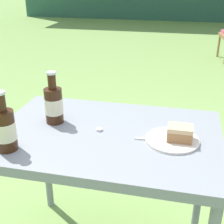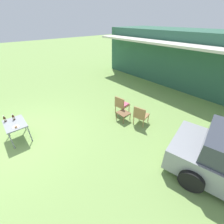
# 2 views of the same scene
# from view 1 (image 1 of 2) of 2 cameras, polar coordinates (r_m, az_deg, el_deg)

# --- Properties ---
(patio_table) EXTENTS (0.95, 0.65, 0.71)m
(patio_table) POSITION_cam_1_polar(r_m,az_deg,el_deg) (1.34, -0.96, -6.46)
(patio_table) COLOR gray
(patio_table) RESTS_ON ground_plane
(cake_on_plate) EXTENTS (0.21, 0.21, 0.07)m
(cake_on_plate) POSITION_cam_1_polar(r_m,az_deg,el_deg) (1.26, 11.61, -4.44)
(cake_on_plate) COLOR silver
(cake_on_plate) RESTS_ON patio_table
(cola_bottle_near) EXTENTS (0.08, 0.08, 0.23)m
(cola_bottle_near) POSITION_cam_1_polar(r_m,az_deg,el_deg) (1.39, -10.61, 1.42)
(cola_bottle_near) COLOR #381E0F
(cola_bottle_near) RESTS_ON patio_table
(cola_bottle_far) EXTENTS (0.08, 0.08, 0.23)m
(cola_bottle_far) POSITION_cam_1_polar(r_m,az_deg,el_deg) (1.22, -19.01, -2.93)
(cola_bottle_far) COLOR #381E0F
(cola_bottle_far) RESTS_ON patio_table
(fork) EXTENTS (0.19, 0.02, 0.01)m
(fork) POSITION_cam_1_polar(r_m,az_deg,el_deg) (1.26, 8.45, -5.11)
(fork) COLOR silver
(fork) RESTS_ON patio_table
(loose_bottle_cap) EXTENTS (0.03, 0.03, 0.01)m
(loose_bottle_cap) POSITION_cam_1_polar(r_m,az_deg,el_deg) (1.32, -2.32, -3.22)
(loose_bottle_cap) COLOR silver
(loose_bottle_cap) RESTS_ON patio_table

